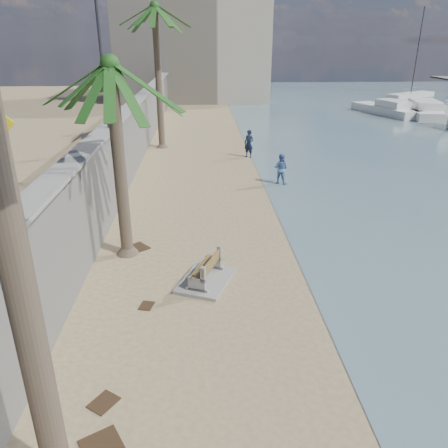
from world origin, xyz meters
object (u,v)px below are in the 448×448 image
palm_back (155,9)px  yacht_near (421,110)px  yacht_far (385,111)px  sailboat_west (411,95)px  bench_far (206,271)px  palm_mid (110,66)px  person_b (281,167)px  person_a (249,142)px

palm_back → yacht_near: (25.41, 14.02, -8.49)m
yacht_near → yacht_far: (-3.72, -0.02, 0.00)m
palm_back → yacht_far: palm_back is taller
palm_back → sailboat_west: 42.13m
sailboat_west → bench_far: bearing=-120.9°
yacht_far → palm_mid: bearing=127.6°
palm_mid → person_b: 11.74m
yacht_near → sailboat_west: 14.61m
person_b → yacht_far: person_b is taller
palm_mid → palm_back: 16.90m
palm_back → person_a: bearing=-28.3°
person_b → yacht_near: 29.39m
palm_back → yacht_near: 30.23m
bench_far → palm_mid: bearing=142.2°
yacht_far → sailboat_west: size_ratio=0.76×
bench_far → person_b: person_b is taller
sailboat_west → person_a: bearing=-128.8°
palm_back → person_b: 13.73m
person_b → palm_mid: bearing=80.7°
palm_back → sailboat_west: size_ratio=0.91×
person_a → bench_far: bearing=-64.0°
sailboat_west → yacht_far: bearing=-123.1°
bench_far → yacht_far: (18.87, 32.83, -0.02)m
palm_mid → person_b: bearing=49.1°
palm_mid → person_b: size_ratio=4.05×
palm_back → yacht_far: (21.69, 14.00, -8.49)m
bench_far → sailboat_west: (27.78, 46.51, -0.04)m
palm_mid → yacht_near: palm_mid is taller
person_a → person_b: 5.79m
yacht_near → person_a: bearing=142.3°
palm_back → person_a: (5.82, -3.13, -7.82)m
person_a → sailboat_west: bearing=88.0°
person_a → palm_mid: bearing=-76.1°
bench_far → sailboat_west: bearing=59.1°
yacht_near → sailboat_west: sailboat_west is taller
palm_mid → sailboat_west: (30.53, 44.38, -5.95)m
person_b → sailboat_west: bearing=-91.4°
palm_mid → sailboat_west: size_ratio=0.66×
yacht_near → yacht_far: same height
yacht_far → person_a: bearing=119.9°
bench_far → sailboat_west: sailboat_west is taller
person_b → yacht_near: bearing=-97.5°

